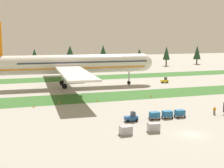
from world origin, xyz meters
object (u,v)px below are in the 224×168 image
airliner (70,64)px  baggage_tug (131,117)px  cargo_dolly_second (167,114)px  taxiway_marker_1 (34,106)px  ground_crew_marshaller (214,110)px  taxiway_marker_3 (97,100)px  cargo_dolly_lead (155,115)px  taxiway_marker_0 (59,103)px  uld_container_0 (154,127)px  uld_container_1 (126,130)px  pushback_tractor (165,80)px  taxiway_marker_2 (151,96)px  cargo_dolly_third (180,113)px

airliner → baggage_tug: airliner is taller
cargo_dolly_second → taxiway_marker_1: size_ratio=4.68×
ground_crew_marshaller → taxiway_marker_3: bearing=165.8°
cargo_dolly_lead → cargo_dolly_second: size_ratio=1.00×
airliner → taxiway_marker_0: (-7.22, -24.73, -7.21)m
uld_container_0 → uld_container_1: bearing=-179.1°
taxiway_marker_0 → pushback_tractor: bearing=29.6°
cargo_dolly_lead → taxiway_marker_2: 23.07m
cargo_dolly_third → ground_crew_marshaller: (8.38, -0.13, 0.03)m
airliner → taxiway_marker_0: bearing=-13.6°
cargo_dolly_third → uld_container_1: bearing=117.1°
taxiway_marker_2 → taxiway_marker_3: taxiway_marker_2 is taller
baggage_tug → taxiway_marker_2: baggage_tug is taller
taxiway_marker_3 → taxiway_marker_2: bearing=2.7°
baggage_tug → taxiway_marker_0: bearing=28.9°
uld_container_1 → taxiway_marker_0: uld_container_1 is taller
taxiway_marker_2 → ground_crew_marshaller: bearing=-76.1°
cargo_dolly_third → cargo_dolly_second: bearing=90.0°
cargo_dolly_third → ground_crew_marshaller: bearing=-90.8°
baggage_tug → taxiway_marker_1: size_ratio=5.53×
uld_container_0 → taxiway_marker_0: uld_container_0 is taller
taxiway_marker_1 → cargo_dolly_third: bearing=-32.8°
pushback_tractor → cargo_dolly_third: bearing=159.5°
uld_container_0 → taxiway_marker_0: (-12.70, 28.12, -0.51)m
airliner → cargo_dolly_second: (12.06, -45.40, -6.58)m
pushback_tractor → taxiway_marker_0: bearing=122.2°
cargo_dolly_second → cargo_dolly_third: 2.90m
airliner → pushback_tractor: bearing=90.0°
baggage_tug → taxiway_marker_0: size_ratio=4.59×
baggage_tug → taxiway_marker_2: (13.91, 21.27, -0.49)m
uld_container_1 → taxiway_marker_0: 29.16m
pushback_tractor → taxiway_marker_2: 27.45m
airliner → cargo_dolly_lead: size_ratio=32.01×
airliner → ground_crew_marshaller: size_ratio=40.51×
taxiway_marker_2 → cargo_dolly_second: bearing=-105.7°
airliner → baggage_tug: 46.06m
uld_container_0 → taxiway_marker_3: size_ratio=4.01×
ground_crew_marshaller → taxiway_marker_1: ground_crew_marshaller is taller
pushback_tractor → taxiway_marker_0: size_ratio=4.69×
uld_container_1 → uld_container_0: bearing=0.9°
airliner → ground_crew_marshaller: (23.33, -45.53, -6.55)m
cargo_dolly_lead → pushback_tractor: pushback_tractor is taller
airliner → taxiway_marker_3: airliner is taller
cargo_dolly_lead → ground_crew_marshaller: ground_crew_marshaller is taller
taxiway_marker_0 → taxiway_marker_3: (9.65, -0.12, -0.03)m
airliner → taxiway_marker_2: 30.96m
pushback_tractor → airliner: bearing=90.0°
uld_container_0 → uld_container_1: 5.31m
cargo_dolly_second → taxiway_marker_2: cargo_dolly_second is taller
taxiway_marker_0 → airliner: bearing=73.7°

